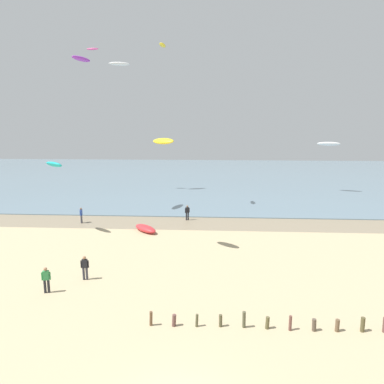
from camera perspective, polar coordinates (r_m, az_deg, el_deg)
wet_sand_strip at (r=38.27m, az=1.53°, el=-5.17°), size 120.00×5.14×0.01m
sea at (r=75.11m, az=2.50°, el=2.69°), size 160.00×70.00×0.10m
groyne_mid at (r=21.05m, az=25.69°, el=-19.00°), size 20.87×0.33×0.92m
person_nearest_camera at (r=24.57m, az=-22.72°, el=-13.00°), size 0.55×0.30×1.71m
person_mid_beach at (r=25.62m, az=-17.10°, el=-11.64°), size 0.57×0.25×1.71m
person_by_waterline at (r=40.15m, az=-17.65°, el=-3.57°), size 0.28×0.56×1.71m
person_right_flank at (r=39.43m, az=-0.77°, el=-3.32°), size 0.52×0.36×1.71m
grounded_kite at (r=35.62m, az=-7.61°, el=-5.94°), size 3.05×3.12×0.64m
kite_aloft_0 at (r=28.54m, az=-4.74°, el=8.29°), size 2.39×2.23×0.69m
kite_aloft_1 at (r=45.27m, az=-4.84°, el=22.80°), size 0.78×2.14×0.43m
kite_aloft_2 at (r=56.94m, az=-11.79°, el=19.82°), size 3.30×1.98×0.57m
kite_aloft_3 at (r=36.07m, az=-21.62°, el=4.23°), size 2.67×2.37×0.75m
kite_aloft_4 at (r=58.32m, az=-15.95°, el=21.55°), size 1.90×0.75×0.31m
kite_aloft_5 at (r=44.34m, az=-17.66°, el=20.02°), size 1.83×3.24×0.51m
kite_aloft_6 at (r=58.94m, az=21.43°, el=7.35°), size 3.65×2.16×0.80m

